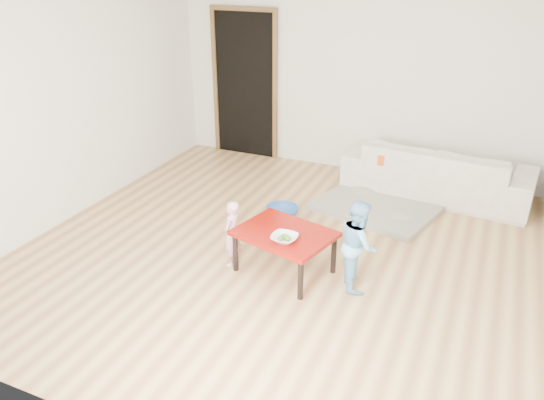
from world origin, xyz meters
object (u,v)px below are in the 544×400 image
Objects in this scene: basin at (282,212)px; bowl at (284,238)px; child_blue at (358,245)px; child_pink at (232,234)px; sofa at (437,170)px; red_table at (284,252)px.

bowl is at bearing -66.56° from basin.
child_pink is at bearing 72.40° from child_blue.
sofa is 2.75m from bowl.
basin is at bearing 24.66° from child_blue.
red_table is at bearing 71.89° from sofa.
child_blue is at bearing 19.42° from bowl.
sofa is at bearing 41.34° from basin.
bowl is 0.28× the size of child_blue.
child_pink reaches higher than bowl.
bowl is 0.35× the size of child_pink.
child_pink is (-1.56, -2.48, 0.01)m from sofa.
sofa is 3.33× the size of child_pink.
sofa is at bearing 68.97° from bowl.
child_pink is (-0.51, -0.08, 0.12)m from red_table.
child_pink reaches higher than basin.
child_pink is 0.80× the size of child_blue.
sofa reaches higher than red_table.
child_blue is 1.58m from basin.
child_blue is at bearing 4.87° from red_table.
child_pink is (-0.58, 0.08, -0.12)m from bowl.
basin is (-1.15, 1.01, -0.36)m from child_blue.
child_blue is 2.26× the size of basin.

